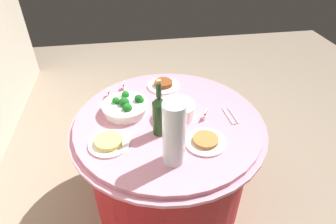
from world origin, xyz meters
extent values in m
plane|color=gray|center=(0.00, 0.00, 0.00)|extent=(6.00, 6.00, 0.00)
cylinder|color=maroon|center=(0.00, 0.00, 0.34)|extent=(1.01, 1.01, 0.69)
cylinder|color=pink|center=(0.00, 0.00, 0.70)|extent=(1.16, 1.16, 0.02)
cylinder|color=pink|center=(0.00, 0.00, 0.72)|extent=(1.10, 1.10, 0.03)
cylinder|color=white|center=(0.11, 0.24, 0.77)|extent=(0.26, 0.26, 0.05)
cylinder|color=white|center=(0.11, 0.24, 0.80)|extent=(0.28, 0.28, 0.01)
sphere|color=#19731E|center=(0.11, 0.24, 0.81)|extent=(0.05, 0.05, 0.05)
sphere|color=#196E1E|center=(0.19, 0.24, 0.81)|extent=(0.05, 0.05, 0.05)
sphere|color=#19631E|center=(0.05, 0.23, 0.81)|extent=(0.06, 0.06, 0.06)
sphere|color=#196E1E|center=(0.13, 0.30, 0.81)|extent=(0.05, 0.05, 0.05)
sphere|color=#19781E|center=(0.12, 0.15, 0.81)|extent=(0.05, 0.05, 0.05)
sphere|color=#19601E|center=(0.10, 0.25, 0.82)|extent=(0.06, 0.06, 0.06)
sphere|color=#19521E|center=(0.12, 0.16, 0.82)|extent=(0.05, 0.05, 0.05)
cylinder|color=white|center=(0.02, -0.06, 0.74)|extent=(0.21, 0.21, 0.01)
cylinder|color=white|center=(0.02, -0.06, 0.76)|extent=(0.21, 0.21, 0.01)
cylinder|color=white|center=(0.02, -0.06, 0.77)|extent=(0.21, 0.21, 0.01)
cylinder|color=white|center=(0.02, -0.06, 0.78)|extent=(0.21, 0.21, 0.01)
cylinder|color=white|center=(0.02, -0.06, 0.79)|extent=(0.21, 0.21, 0.01)
cylinder|color=white|center=(0.02, -0.06, 0.80)|extent=(0.21, 0.21, 0.01)
cylinder|color=white|center=(0.02, -0.06, 0.80)|extent=(0.21, 0.21, 0.01)
cylinder|color=white|center=(0.02, -0.06, 0.81)|extent=(0.21, 0.21, 0.01)
cylinder|color=white|center=(0.02, -0.06, 0.82)|extent=(0.21, 0.21, 0.01)
cylinder|color=#1B3918|center=(-0.12, 0.07, 0.84)|extent=(0.07, 0.07, 0.20)
cone|color=#1B3918|center=(-0.12, 0.07, 0.96)|extent=(0.07, 0.07, 0.04)
cylinder|color=#1B3918|center=(-0.12, 0.07, 1.02)|extent=(0.03, 0.03, 0.08)
cylinder|color=#B2844C|center=(-0.12, 0.07, 1.07)|extent=(0.03, 0.03, 0.02)
cylinder|color=silver|center=(-0.33, 0.02, 0.91)|extent=(0.11, 0.11, 0.34)
sphere|color=#E5B26B|center=(-0.31, 0.02, 0.78)|extent=(0.06, 0.06, 0.06)
sphere|color=#E5B26B|center=(-0.34, 0.04, 0.78)|extent=(0.06, 0.06, 0.06)
sphere|color=#E5B26B|center=(-0.34, 0.01, 0.78)|extent=(0.06, 0.06, 0.06)
sphere|color=#72C64C|center=(-0.31, 0.04, 0.83)|extent=(0.06, 0.06, 0.06)
sphere|color=#72C64C|center=(-0.35, 0.03, 0.83)|extent=(0.06, 0.06, 0.06)
sphere|color=#72C64C|center=(-0.33, 0.00, 0.83)|extent=(0.06, 0.06, 0.06)
sphere|color=red|center=(-0.32, 0.04, 0.89)|extent=(0.06, 0.06, 0.06)
sphere|color=red|center=(-0.35, 0.02, 0.89)|extent=(0.06, 0.06, 0.06)
sphere|color=red|center=(-0.32, 0.01, 0.89)|extent=(0.06, 0.06, 0.06)
sphere|color=#E5B26B|center=(-0.34, 0.04, 0.94)|extent=(0.06, 0.06, 0.06)
sphere|color=#E5B26B|center=(-0.35, 0.01, 0.94)|extent=(0.06, 0.06, 0.06)
sphere|color=#E5B26B|center=(-0.31, 0.02, 0.94)|extent=(0.06, 0.06, 0.06)
cylinder|color=silver|center=(-0.03, -0.35, 0.74)|extent=(0.16, 0.02, 0.01)
cylinder|color=silver|center=(-0.03, -0.39, 0.74)|extent=(0.16, 0.02, 0.01)
sphere|color=silver|center=(-0.11, -0.38, 0.74)|extent=(0.01, 0.01, 0.01)
cylinder|color=white|center=(-0.17, 0.34, 0.75)|extent=(0.22, 0.22, 0.01)
cylinder|color=#EACC60|center=(-0.17, 0.34, 0.76)|extent=(0.15, 0.15, 0.02)
cylinder|color=white|center=(0.37, -0.03, 0.75)|extent=(0.22, 0.22, 0.01)
cylinder|color=brown|center=(0.37, -0.03, 0.77)|extent=(0.12, 0.12, 0.03)
cylinder|color=white|center=(-0.24, -0.16, 0.75)|extent=(0.22, 0.22, 0.01)
cylinder|color=#B77038|center=(-0.24, -0.16, 0.76)|extent=(0.14, 0.14, 0.02)
cube|color=white|center=(-0.03, -0.22, 0.77)|extent=(0.05, 0.03, 0.05)
cube|color=maroon|center=(-0.03, -0.22, 0.79)|extent=(0.05, 0.03, 0.01)
cube|color=white|center=(0.29, 0.34, 0.77)|extent=(0.05, 0.01, 0.05)
cube|color=maroon|center=(0.29, 0.34, 0.79)|extent=(0.05, 0.01, 0.01)
cube|color=white|center=(0.37, 0.24, 0.77)|extent=(0.05, 0.02, 0.05)
cube|color=maroon|center=(0.37, 0.24, 0.79)|extent=(0.05, 0.02, 0.01)
camera|label=1|loc=(-1.30, 0.21, 1.77)|focal=30.19mm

